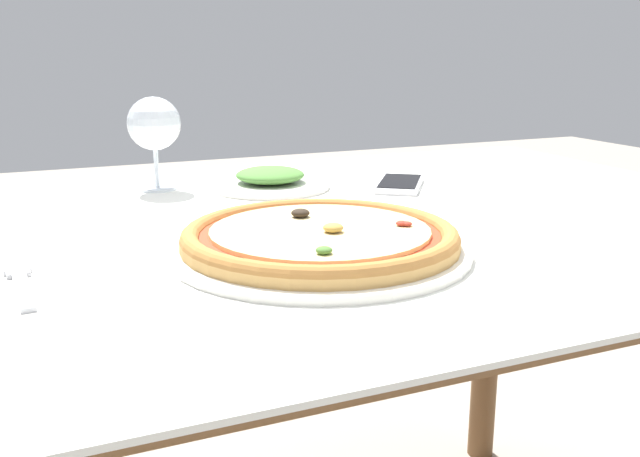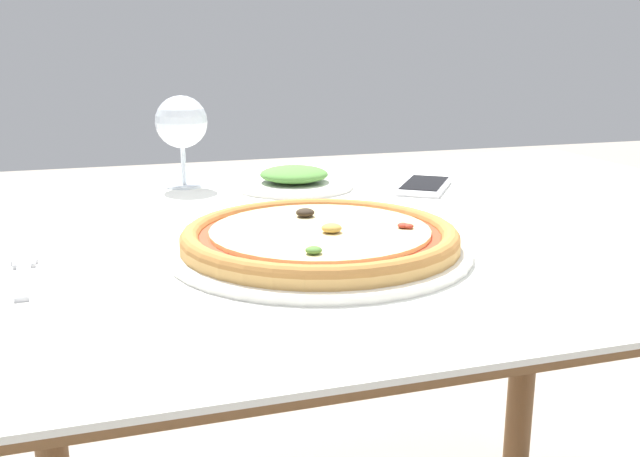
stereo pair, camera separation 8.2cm
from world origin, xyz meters
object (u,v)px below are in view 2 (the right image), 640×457
Objects in this scene: dining_table at (382,274)px; cell_phone at (424,186)px; pizza_plate at (320,239)px; fork at (24,272)px; side_plate at (294,180)px; wine_glass_far_left at (181,124)px.

cell_phone is (0.14, 0.15, 0.10)m from dining_table.
pizza_plate is 0.42m from cell_phone.
fork is 0.54m from side_plate.
cell_phone reaches higher than dining_table.
wine_glass_far_left is 0.97× the size of cell_phone.
side_plate reaches higher than dining_table.
pizza_plate is 1.77× the size of side_plate.
pizza_plate is 2.05× the size of fork.
cell_phone is at bearing -20.49° from wine_glass_far_left.
cell_phone is at bearing -20.17° from side_plate.
fork reaches higher than dining_table.
side_plate is at bearing 78.98° from pizza_plate.
pizza_plate is at bearing -3.73° from fork.
pizza_plate reaches higher than fork.
side_plate reaches higher than fork.
dining_table is 0.43m from wine_glass_far_left.
side_plate is at bearing 42.46° from fork.
pizza_plate reaches higher than dining_table.
cell_phone is (0.60, 0.29, 0.00)m from fork.
pizza_plate is 0.47m from wine_glass_far_left.
wine_glass_far_left is 0.42m from cell_phone.
wine_glass_far_left reaches higher than cell_phone.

